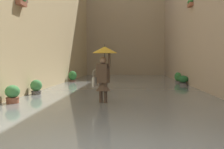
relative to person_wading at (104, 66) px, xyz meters
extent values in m
plane|color=slate|center=(-0.44, -6.49, -1.41)|extent=(60.30, 60.30, 0.00)
cube|color=slate|center=(-0.44, -6.49, -1.31)|extent=(8.35, 30.12, 0.20)
cube|color=#9E563D|center=(-4.12, -6.41, 3.19)|extent=(0.20, 0.70, 0.18)
ellipsoid|color=#2D7033|center=(-4.12, -6.41, 3.35)|extent=(0.28, 0.76, 0.24)
cube|color=#9E563D|center=(3.23, -1.24, 2.36)|extent=(0.20, 0.70, 0.18)
cube|color=tan|center=(-0.44, -19.45, 4.68)|extent=(11.15, 1.80, 12.17)
cube|color=#2D2319|center=(0.10, -0.05, -1.36)|extent=(0.20, 0.26, 0.10)
cylinder|color=#4C3828|center=(0.10, -0.05, -0.93)|extent=(0.16, 0.16, 0.76)
cube|color=#2D2319|center=(-0.06, 0.03, -1.36)|extent=(0.20, 0.26, 0.10)
cylinder|color=#4C3828|center=(-0.06, 0.03, -0.93)|extent=(0.16, 0.16, 0.76)
cube|color=#4C3828|center=(0.02, -0.01, -0.23)|extent=(0.44, 0.36, 0.64)
cone|color=#4C3828|center=(0.02, -0.01, -0.67)|extent=(0.66, 0.66, 0.28)
sphere|color=#8C664C|center=(0.02, -0.01, 0.20)|extent=(0.23, 0.23, 0.23)
cylinder|color=#4C3828|center=(-0.19, 0.09, 0.21)|extent=(0.11, 0.11, 0.44)
cylinder|color=#4C3828|center=(0.23, -0.11, -0.15)|extent=(0.11, 0.11, 0.48)
cylinder|color=black|center=(-0.04, 0.02, 0.32)|extent=(0.02, 0.02, 0.46)
cone|color=gold|center=(-0.04, 0.02, 0.55)|extent=(0.85, 0.85, 0.22)
cylinder|color=black|center=(-0.04, 0.02, 0.69)|extent=(0.01, 0.01, 0.08)
cube|color=beige|center=(0.31, -0.12, -0.53)|extent=(0.17, 0.28, 0.32)
torus|color=beige|center=(0.31, -0.12, -0.25)|extent=(0.15, 0.28, 0.30)
cylinder|color=brown|center=(2.94, -9.52, -1.27)|extent=(0.39, 0.39, 0.28)
torus|color=brown|center=(2.94, -9.52, -1.12)|extent=(0.43, 0.43, 0.04)
ellipsoid|color=#2D7033|center=(2.94, -9.52, -0.81)|extent=(0.55, 0.55, 0.62)
cylinder|color=#66605B|center=(-3.93, -8.97, -1.26)|extent=(0.40, 0.40, 0.29)
torus|color=#56524E|center=(-3.93, -8.97, -1.12)|extent=(0.43, 0.43, 0.04)
ellipsoid|color=#2D7033|center=(-3.93, -8.97, -0.84)|extent=(0.44, 0.44, 0.56)
cylinder|color=#66605B|center=(3.02, -2.20, -1.24)|extent=(0.39, 0.39, 0.33)
torus|color=#56524E|center=(3.02, -2.20, -1.08)|extent=(0.43, 0.43, 0.04)
ellipsoid|color=#428947|center=(3.02, -2.20, -0.84)|extent=(0.48, 0.48, 0.47)
cylinder|color=#66605B|center=(-3.95, -7.31, -1.25)|extent=(0.40, 0.40, 0.32)
torus|color=#56524E|center=(-3.95, -7.31, -1.09)|extent=(0.44, 0.44, 0.04)
ellipsoid|color=#23602D|center=(-3.95, -7.31, -0.88)|extent=(0.57, 0.57, 0.42)
cylinder|color=#9E563D|center=(3.00, 0.29, -1.22)|extent=(0.41, 0.41, 0.37)
torus|color=brown|center=(3.00, 0.29, -1.03)|extent=(0.44, 0.44, 0.04)
ellipsoid|color=#428947|center=(3.00, 0.29, -0.82)|extent=(0.48, 0.48, 0.42)
camera|label=1|loc=(-0.85, 9.59, 0.20)|focal=46.52mm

